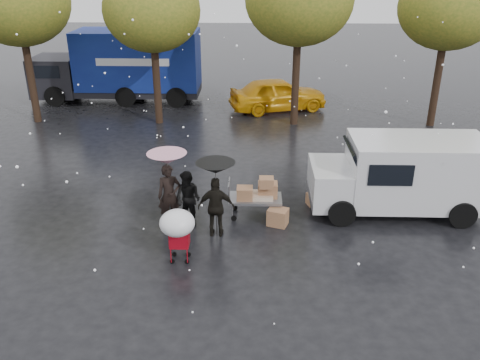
{
  "coord_description": "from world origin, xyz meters",
  "views": [
    {
      "loc": [
        0.79,
        -11.65,
        6.98
      ],
      "look_at": [
        0.39,
        1.0,
        1.27
      ],
      "focal_mm": 38.0,
      "sensor_mm": 36.0,
      "label": 1
    }
  ],
  "objects_px": {
    "person_pink": "(169,195)",
    "yellow_taxi": "(278,94)",
    "vendor_cart": "(258,193)",
    "blue_truck": "(122,66)",
    "shopping_cart": "(178,225)",
    "person_black": "(216,207)",
    "white_van": "(402,174)"
  },
  "relations": [
    {
      "from": "vendor_cart",
      "to": "blue_truck",
      "type": "relative_size",
      "value": 0.18
    },
    {
      "from": "person_black",
      "to": "white_van",
      "type": "xyz_separation_m",
      "value": [
        5.24,
        1.62,
        0.32
      ]
    },
    {
      "from": "vendor_cart",
      "to": "yellow_taxi",
      "type": "distance_m",
      "value": 10.84
    },
    {
      "from": "yellow_taxi",
      "to": "person_black",
      "type": "bearing_deg",
      "value": 152.99
    },
    {
      "from": "vendor_cart",
      "to": "white_van",
      "type": "height_order",
      "value": "white_van"
    },
    {
      "from": "vendor_cart",
      "to": "white_van",
      "type": "relative_size",
      "value": 0.31
    },
    {
      "from": "person_black",
      "to": "shopping_cart",
      "type": "xyz_separation_m",
      "value": [
        -0.81,
        -1.41,
        0.23
      ]
    },
    {
      "from": "shopping_cart",
      "to": "blue_truck",
      "type": "xyz_separation_m",
      "value": [
        -4.88,
        14.83,
        0.69
      ]
    },
    {
      "from": "shopping_cart",
      "to": "yellow_taxi",
      "type": "relative_size",
      "value": 0.32
    },
    {
      "from": "yellow_taxi",
      "to": "shopping_cart",
      "type": "bearing_deg",
      "value": 150.63
    },
    {
      "from": "white_van",
      "to": "yellow_taxi",
      "type": "distance_m",
      "value": 10.79
    },
    {
      "from": "person_black",
      "to": "shopping_cart",
      "type": "distance_m",
      "value": 1.64
    },
    {
      "from": "white_van",
      "to": "yellow_taxi",
      "type": "height_order",
      "value": "white_van"
    },
    {
      "from": "person_pink",
      "to": "yellow_taxi",
      "type": "distance_m",
      "value": 11.86
    },
    {
      "from": "blue_truck",
      "to": "white_van",
      "type": "bearing_deg",
      "value": -47.2
    },
    {
      "from": "person_black",
      "to": "vendor_cart",
      "type": "height_order",
      "value": "person_black"
    },
    {
      "from": "white_van",
      "to": "person_pink",
      "type": "bearing_deg",
      "value": -170.86
    },
    {
      "from": "person_pink",
      "to": "shopping_cart",
      "type": "bearing_deg",
      "value": -90.89
    },
    {
      "from": "vendor_cart",
      "to": "white_van",
      "type": "xyz_separation_m",
      "value": [
        4.13,
        0.5,
        0.43
      ]
    },
    {
      "from": "blue_truck",
      "to": "person_pink",
      "type": "bearing_deg",
      "value": -71.26
    },
    {
      "from": "blue_truck",
      "to": "yellow_taxi",
      "type": "distance_m",
      "value": 7.96
    },
    {
      "from": "person_pink",
      "to": "vendor_cart",
      "type": "relative_size",
      "value": 1.17
    },
    {
      "from": "blue_truck",
      "to": "yellow_taxi",
      "type": "relative_size",
      "value": 1.82
    },
    {
      "from": "person_pink",
      "to": "vendor_cart",
      "type": "height_order",
      "value": "person_pink"
    },
    {
      "from": "person_pink",
      "to": "person_black",
      "type": "bearing_deg",
      "value": -38.43
    },
    {
      "from": "shopping_cart",
      "to": "blue_truck",
      "type": "distance_m",
      "value": 15.63
    },
    {
      "from": "vendor_cart",
      "to": "blue_truck",
      "type": "bearing_deg",
      "value": 118.94
    },
    {
      "from": "shopping_cart",
      "to": "white_van",
      "type": "relative_size",
      "value": 0.3
    },
    {
      "from": "person_black",
      "to": "blue_truck",
      "type": "height_order",
      "value": "blue_truck"
    },
    {
      "from": "white_van",
      "to": "blue_truck",
      "type": "xyz_separation_m",
      "value": [
        -10.93,
        11.81,
        0.6
      ]
    },
    {
      "from": "person_pink",
      "to": "shopping_cart",
      "type": "relative_size",
      "value": 1.21
    },
    {
      "from": "white_van",
      "to": "blue_truck",
      "type": "height_order",
      "value": "blue_truck"
    }
  ]
}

